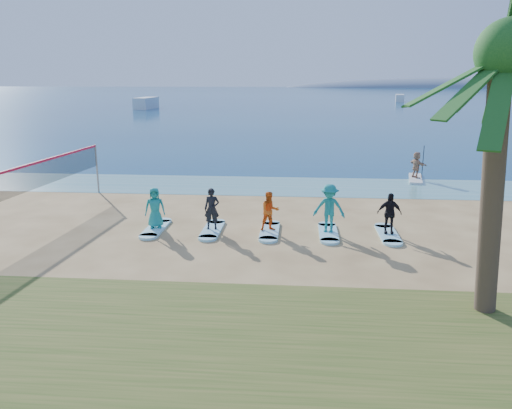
# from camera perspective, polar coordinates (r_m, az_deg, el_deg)

# --- Properties ---
(ground) EXTENTS (600.00, 600.00, 0.00)m
(ground) POSITION_cam_1_polar(r_m,az_deg,el_deg) (17.32, 2.28, -5.22)
(ground) COLOR tan
(ground) RESTS_ON ground
(shallow_water) EXTENTS (600.00, 600.00, 0.00)m
(shallow_water) POSITION_cam_1_polar(r_m,az_deg,el_deg) (27.43, 3.28, 2.13)
(shallow_water) COLOR teal
(shallow_water) RESTS_ON ground
(ocean) EXTENTS (600.00, 600.00, 0.00)m
(ocean) POSITION_cam_1_polar(r_m,az_deg,el_deg) (176.41, 4.71, 12.39)
(ocean) COLOR navy
(ocean) RESTS_ON ground
(island_ridge) EXTENTS (220.00, 56.00, 18.00)m
(island_ridge) POSITION_cam_1_polar(r_m,az_deg,el_deg) (330.12, 21.96, 12.30)
(island_ridge) COLOR slate
(island_ridge) RESTS_ON ground
(volleyball_net) EXTENTS (0.66, 9.07, 2.50)m
(volleyball_net) POSITION_cam_1_polar(r_m,az_deg,el_deg) (22.95, -22.70, 3.46)
(volleyball_net) COLOR gray
(volleyball_net) RESTS_ON ground
(palm_tree) EXTENTS (5.60, 5.60, 7.55)m
(palm_tree) POSITION_cam_1_polar(r_m,az_deg,el_deg) (12.94, 26.92, 15.01)
(palm_tree) COLOR brown
(palm_tree) RESTS_ON ground
(paddleboard) EXTENTS (1.26, 3.08, 0.12)m
(paddleboard) POSITION_cam_1_polar(r_m,az_deg,el_deg) (30.60, 17.75, 2.84)
(paddleboard) COLOR silver
(paddleboard) RESTS_ON ground
(paddleboarder) EXTENTS (0.96, 1.47, 1.51)m
(paddleboarder) POSITION_cam_1_polar(r_m,az_deg,el_deg) (30.46, 17.87, 4.34)
(paddleboarder) COLOR tan
(paddleboarder) RESTS_ON paddleboard
(boat_offshore_a) EXTENTS (2.77, 8.20, 2.11)m
(boat_offshore_a) POSITION_cam_1_polar(r_m,az_deg,el_deg) (99.59, -12.40, 10.65)
(boat_offshore_a) COLOR silver
(boat_offshore_a) RESTS_ON ground
(boat_offshore_b) EXTENTS (2.96, 6.60, 1.74)m
(boat_offshore_b) POSITION_cam_1_polar(r_m,az_deg,el_deg) (130.76, 16.08, 11.23)
(boat_offshore_b) COLOR silver
(boat_offshore_b) RESTS_ON ground
(surfboard_0) EXTENTS (0.70, 2.20, 0.09)m
(surfboard_0) POSITION_cam_1_polar(r_m,az_deg,el_deg) (19.97, -11.36, -2.69)
(surfboard_0) COLOR #9CE1F3
(surfboard_0) RESTS_ON ground
(student_0) EXTENTS (0.87, 0.66, 1.59)m
(student_0) POSITION_cam_1_polar(r_m,az_deg,el_deg) (19.75, -11.48, -0.36)
(student_0) COLOR teal
(student_0) RESTS_ON surfboard_0
(surfboard_1) EXTENTS (0.70, 2.20, 0.09)m
(surfboard_1) POSITION_cam_1_polar(r_m,az_deg,el_deg) (19.48, -5.02, -2.89)
(surfboard_1) COLOR #9CE1F3
(surfboard_1) RESTS_ON ground
(student_1) EXTENTS (0.60, 0.41, 1.60)m
(student_1) POSITION_cam_1_polar(r_m,az_deg,el_deg) (19.25, -5.07, -0.49)
(student_1) COLOR black
(student_1) RESTS_ON surfboard_1
(surfboard_2) EXTENTS (0.70, 2.20, 0.09)m
(surfboard_2) POSITION_cam_1_polar(r_m,az_deg,el_deg) (19.23, 1.58, -3.07)
(surfboard_2) COLOR #9CE1F3
(surfboard_2) RESTS_ON ground
(student_2) EXTENTS (0.88, 0.78, 1.51)m
(student_2) POSITION_cam_1_polar(r_m,az_deg,el_deg) (19.01, 1.59, -0.77)
(student_2) COLOR orange
(student_2) RESTS_ON surfboard_2
(surfboard_3) EXTENTS (0.70, 2.20, 0.09)m
(surfboard_3) POSITION_cam_1_polar(r_m,az_deg,el_deg) (19.24, 8.25, -3.21)
(surfboard_3) COLOR #9CE1F3
(surfboard_3) RESTS_ON ground
(student_3) EXTENTS (1.29, 0.88, 1.84)m
(student_3) POSITION_cam_1_polar(r_m,az_deg,el_deg) (18.98, 8.36, -0.42)
(student_3) COLOR teal
(student_3) RESTS_ON surfboard_3
(surfboard_4) EXTENTS (0.70, 2.20, 0.09)m
(surfboard_4) POSITION_cam_1_polar(r_m,az_deg,el_deg) (19.51, 14.84, -3.30)
(surfboard_4) COLOR #9CE1F3
(surfboard_4) RESTS_ON ground
(student_4) EXTENTS (0.91, 0.38, 1.55)m
(student_4) POSITION_cam_1_polar(r_m,az_deg,el_deg) (19.29, 14.99, -0.98)
(student_4) COLOR black
(student_4) RESTS_ON surfboard_4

